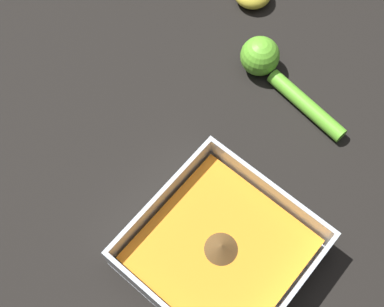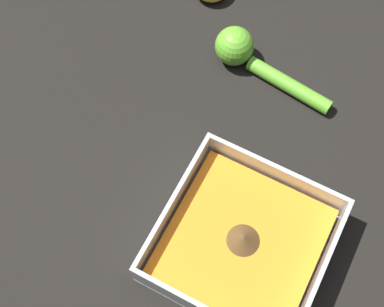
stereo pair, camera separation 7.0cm
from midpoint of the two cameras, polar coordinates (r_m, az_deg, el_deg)
The scene contains 3 objects.
ground_plane at distance 0.74m, azimuth 4.84°, elevation -9.86°, with size 4.00×4.00×0.00m, color black.
square_dish at distance 0.72m, azimuth 5.86°, elevation -10.66°, with size 0.21×0.21×0.06m.
lemon_squeezer at distance 0.84m, azimuth 10.83°, elevation 8.72°, with size 0.07×0.20×0.06m.
Camera 1 is at (0.17, 0.11, 0.72)m, focal length 50.00 mm.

